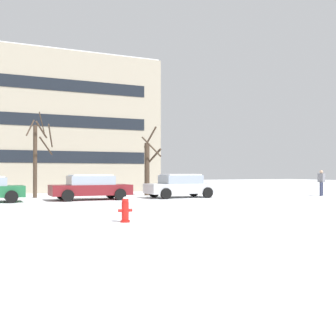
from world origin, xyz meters
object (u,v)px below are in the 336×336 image
Objects in this scene: fire_hydrant at (125,209)px; pedestrian_crossing at (321,181)px; parked_car_maroon at (91,187)px; parked_car_silver at (181,186)px.

pedestrian_crossing is at bearing 27.59° from fire_hydrant.
fire_hydrant is at bearing -97.18° from parked_car_maroon.
pedestrian_crossing reaches higher than parked_car_silver.
parked_car_maroon is 1.04× the size of parked_car_silver.
pedestrian_crossing is (14.84, -2.18, 0.26)m from parked_car_maroon.
parked_car_silver is 9.56m from pedestrian_crossing.
parked_car_silver is (5.48, -0.26, 0.01)m from parked_car_maroon.
pedestrian_crossing is at bearing -11.56° from parked_car_silver.
fire_hydrant is 0.18× the size of parked_car_maroon.
parked_car_silver is at bearing 168.44° from pedestrian_crossing.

